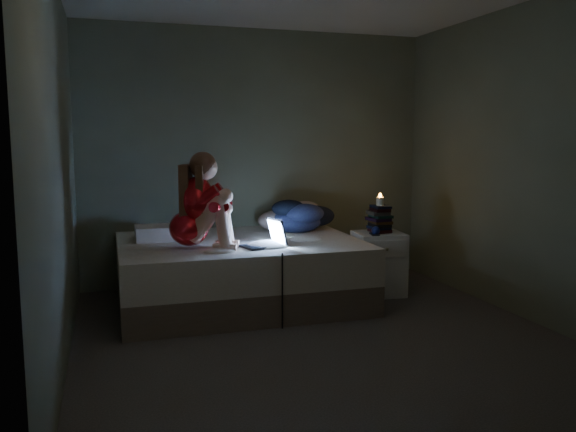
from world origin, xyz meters
name	(u,v)px	position (x,y,z in m)	size (l,w,h in m)	color
floor	(320,338)	(0.00, 0.00, -0.01)	(3.60, 3.80, 0.02)	#312F2E
wall_back	(258,158)	(0.00, 1.91, 1.30)	(3.60, 0.02, 2.60)	#525947
wall_front	(480,186)	(0.00, -1.91, 1.30)	(3.60, 0.02, 2.60)	#525947
wall_left	(57,170)	(-1.81, 0.00, 1.30)	(0.02, 3.80, 2.60)	#525947
wall_right	(529,163)	(1.81, 0.00, 1.30)	(0.02, 3.80, 2.60)	#525947
bed	(240,272)	(-0.38, 1.10, 0.29)	(2.13, 1.60, 0.59)	beige
pillow	(161,233)	(-1.06, 1.32, 0.65)	(0.45, 0.32, 0.13)	silver
woman	(188,200)	(-0.87, 0.82, 0.99)	(0.50, 0.33, 0.81)	#AA0014
laptop	(262,233)	(-0.27, 0.70, 0.71)	(0.35, 0.24, 0.24)	black
clothes_pile	(296,215)	(0.27, 1.44, 0.75)	(0.55, 0.44, 0.33)	navy
nightstand	(378,263)	(0.97, 1.01, 0.30)	(0.45, 0.40, 0.60)	silver
book_stack	(380,218)	(0.98, 1.03, 0.74)	(0.19, 0.25, 0.27)	black
candle	(380,200)	(0.98, 1.03, 0.91)	(0.07, 0.07, 0.08)	beige
phone	(376,234)	(0.88, 0.90, 0.61)	(0.07, 0.14, 0.01)	black
blue_orb	(377,231)	(0.89, 0.89, 0.64)	(0.08, 0.08, 0.08)	navy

